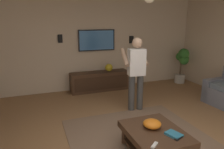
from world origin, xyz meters
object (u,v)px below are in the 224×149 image
at_px(tv, 97,40).
at_px(potted_plant_tall, 182,61).
at_px(remote_white, 154,145).
at_px(remote_black, 179,138).
at_px(media_console, 100,81).
at_px(vase_round, 109,68).
at_px(person_standing, 136,70).
at_px(coffee_table, 155,137).
at_px(bowl, 152,124).
at_px(wall_speaker_left, 131,40).
at_px(wall_speaker_right, 60,39).
at_px(book, 174,134).

distance_m(tv, potted_plant_tall, 2.87).
xyz_separation_m(remote_white, remote_black, (0.03, -0.41, 0.00)).
bearing_deg(tv, media_console, -0.00).
height_order(potted_plant_tall, vase_round, potted_plant_tall).
height_order(person_standing, remote_black, person_standing).
relative_size(coffee_table, bowl, 3.63).
bearing_deg(remote_white, wall_speaker_left, -148.86).
xyz_separation_m(vase_round, wall_speaker_right, (0.26, 1.31, 0.85)).
bearing_deg(remote_black, person_standing, -118.52).
bearing_deg(wall_speaker_left, coffee_table, 160.30).
relative_size(person_standing, potted_plant_tall, 1.44).
bearing_deg(person_standing, bowl, 170.22).
bearing_deg(remote_black, potted_plant_tall, -148.35).
relative_size(remote_white, book, 0.68).
height_order(media_console, tv, tv).
distance_m(media_console, remote_black, 3.55).
distance_m(potted_plant_tall, vase_round, 2.46).
bearing_deg(remote_white, wall_speaker_right, -117.97).
bearing_deg(book, bowl, 10.13).
bearing_deg(coffee_table, bowl, -1.27).
bearing_deg(tv, vase_round, 48.82).
relative_size(potted_plant_tall, vase_round, 5.18).
distance_m(bowl, book, 0.36).
relative_size(coffee_table, potted_plant_tall, 0.88).
bearing_deg(coffee_table, wall_speaker_right, 14.32).
bearing_deg(wall_speaker_right, media_console, -103.84).
relative_size(media_console, wall_speaker_left, 7.73).
distance_m(tv, vase_round, 0.87).
height_order(person_standing, bowl, person_standing).
relative_size(coffee_table, person_standing, 0.61).
xyz_separation_m(potted_plant_tall, remote_black, (-3.36, 2.70, -0.30)).
xyz_separation_m(potted_plant_tall, vase_round, (0.18, 2.46, -0.05)).
distance_m(person_standing, remote_black, 2.02).
relative_size(person_standing, bowl, 5.95).
relative_size(potted_plant_tall, remote_white, 7.59).
xyz_separation_m(remote_white, wall_speaker_right, (3.84, 0.67, 1.10)).
bearing_deg(wall_speaker_right, wall_speaker_left, -90.00).
xyz_separation_m(bowl, book, (-0.31, -0.17, -0.04)).
relative_size(wall_speaker_left, wall_speaker_right, 1.00).
bearing_deg(person_standing, remote_white, 168.00).
bearing_deg(book, tv, -17.43).
relative_size(media_console, bowl, 6.17).
height_order(person_standing, remote_white, person_standing).
bearing_deg(tv, potted_plant_tall, 81.05).
xyz_separation_m(book, vase_round, (3.45, -0.25, 0.24)).
distance_m(potted_plant_tall, wall_speaker_right, 3.88).
bearing_deg(person_standing, coffee_table, 171.11).
bearing_deg(wall_speaker_left, remote_black, 164.33).
height_order(tv, vase_round, tv).
relative_size(media_console, book, 7.73).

